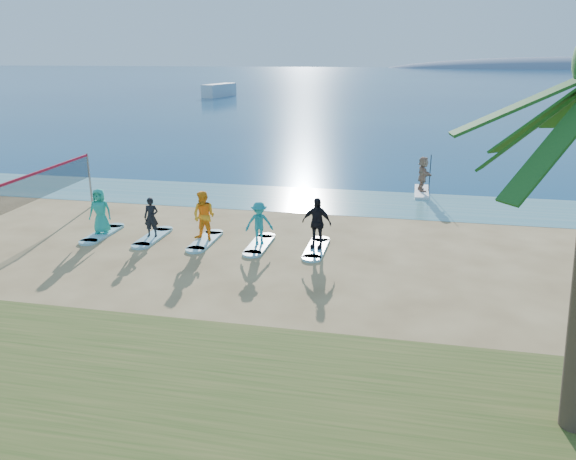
% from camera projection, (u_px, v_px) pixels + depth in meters
% --- Properties ---
extents(ground, '(600.00, 600.00, 0.00)m').
position_uv_depth(ground, '(237.00, 279.00, 17.87)').
color(ground, tan).
rests_on(ground, ground).
extents(shallow_water, '(600.00, 600.00, 0.00)m').
position_uv_depth(shallow_water, '(299.00, 199.00, 27.67)').
color(shallow_water, teal).
rests_on(shallow_water, ground).
extents(ocean, '(600.00, 600.00, 0.00)m').
position_uv_depth(ocean, '(394.00, 78.00, 167.19)').
color(ocean, navy).
rests_on(ocean, ground).
extents(volleyball_net, '(0.69, 9.07, 2.50)m').
position_uv_depth(volleyball_net, '(33.00, 188.00, 21.65)').
color(volleyball_net, gray).
rests_on(volleyball_net, ground).
extents(paddleboard, '(0.73, 3.01, 0.12)m').
position_uv_depth(paddleboard, '(422.00, 192.00, 28.95)').
color(paddleboard, silver).
rests_on(paddleboard, ground).
extents(paddleboarder, '(0.87, 1.71, 1.76)m').
position_uv_depth(paddleboarder, '(423.00, 174.00, 28.67)').
color(paddleboarder, tan).
rests_on(paddleboarder, paddleboard).
extents(boat_offshore_a, '(3.54, 8.67, 2.11)m').
position_uv_depth(boat_offshore_a, '(219.00, 97.00, 94.40)').
color(boat_offshore_a, silver).
rests_on(boat_offshore_a, ground).
extents(surfboard_0, '(0.70, 2.20, 0.09)m').
position_uv_depth(surfboard_0, '(103.00, 234.00, 22.22)').
color(surfboard_0, '#8ECFDC').
rests_on(surfboard_0, ground).
extents(student_0, '(0.95, 0.70, 1.78)m').
position_uv_depth(student_0, '(100.00, 211.00, 21.94)').
color(student_0, teal).
rests_on(student_0, surfboard_0).
extents(surfboard_1, '(0.70, 2.20, 0.09)m').
position_uv_depth(surfboard_1, '(153.00, 237.00, 21.79)').
color(surfboard_1, '#8ECFDC').
rests_on(surfboard_1, ground).
extents(student_1, '(0.60, 0.44, 1.53)m').
position_uv_depth(student_1, '(151.00, 217.00, 21.55)').
color(student_1, black).
rests_on(student_1, surfboard_1).
extents(surfboard_2, '(0.70, 2.20, 0.09)m').
position_uv_depth(surfboard_2, '(205.00, 241.00, 21.37)').
color(surfboard_2, '#8ECFDC').
rests_on(surfboard_2, ground).
extents(student_2, '(1.05, 0.90, 1.89)m').
position_uv_depth(student_2, '(204.00, 216.00, 21.07)').
color(student_2, '#FF9E1A').
rests_on(student_2, surfboard_2).
extents(surfboard_3, '(0.70, 2.20, 0.09)m').
position_uv_depth(surfboard_3, '(260.00, 245.00, 20.94)').
color(surfboard_3, '#8ECFDC').
rests_on(surfboard_3, ground).
extents(student_3, '(1.18, 0.93, 1.60)m').
position_uv_depth(student_3, '(259.00, 223.00, 20.69)').
color(student_3, teal).
rests_on(student_3, surfboard_3).
extents(surfboard_4, '(0.70, 2.20, 0.09)m').
position_uv_depth(surfboard_4, '(316.00, 249.00, 20.52)').
color(surfboard_4, '#8ECFDC').
rests_on(surfboard_4, ground).
extents(student_4, '(1.16, 0.64, 1.88)m').
position_uv_depth(student_4, '(317.00, 223.00, 20.22)').
color(student_4, black).
rests_on(student_4, surfboard_4).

